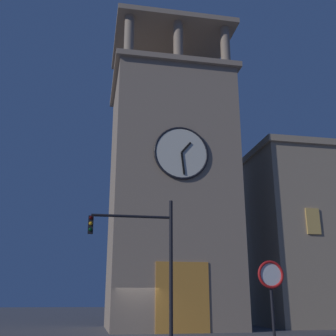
# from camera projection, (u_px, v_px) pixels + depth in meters

# --- Properties ---
(ground_plane) EXTENTS (200.00, 200.00, 0.00)m
(ground_plane) POSITION_uv_depth(u_px,v_px,m) (138.00, 335.00, 22.79)
(ground_plane) COLOR #4C4C51
(clocktower) EXTENTS (8.93, 8.31, 24.37)m
(clocktower) POSITION_uv_depth(u_px,v_px,m) (170.00, 190.00, 30.18)
(clocktower) COLOR gray
(clocktower) RESTS_ON ground_plane
(traffic_signal_near) EXTENTS (3.67, 0.41, 6.07)m
(traffic_signal_near) POSITION_uv_depth(u_px,v_px,m) (145.00, 249.00, 17.86)
(traffic_signal_near) COLOR black
(traffic_signal_near) RESTS_ON ground_plane
(no_horn_sign) EXTENTS (0.78, 0.14, 2.90)m
(no_horn_sign) POSITION_uv_depth(u_px,v_px,m) (271.00, 283.00, 11.79)
(no_horn_sign) COLOR black
(no_horn_sign) RESTS_ON ground_plane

